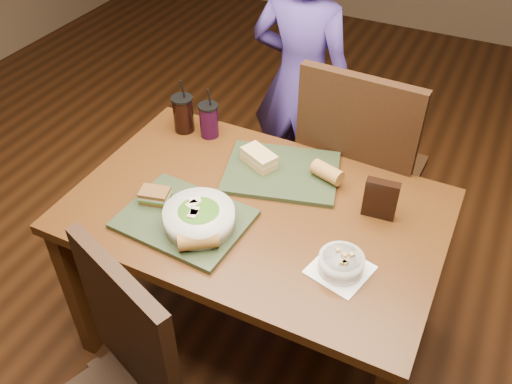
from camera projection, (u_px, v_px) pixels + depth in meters
ground at (256, 332)px, 2.40m from camera, size 6.00×6.00×0.00m
dining_table at (256, 225)px, 1.97m from camera, size 1.30×0.85×0.75m
chair_far at (357, 168)px, 2.31m from camera, size 0.50×0.50×1.10m
diner at (301, 82)px, 2.67m from camera, size 0.52×0.35×1.42m
tray_near at (185, 219)px, 1.85m from camera, size 0.44×0.35×0.02m
tray_far at (282, 172)px, 2.05m from camera, size 0.49×0.42×0.02m
salad_bowl at (199, 217)px, 1.79m from camera, size 0.24×0.24×0.08m
soup_bowl at (341, 263)px, 1.67m from camera, size 0.21×0.21×0.07m
sandwich_near at (155, 196)px, 1.89m from camera, size 0.11×0.09×0.05m
sandwich_far at (259, 158)px, 2.05m from camera, size 0.16×0.13×0.06m
baguette_near at (198, 239)px, 1.72m from camera, size 0.14×0.13×0.06m
baguette_far at (327, 172)px, 1.98m from camera, size 0.13×0.09×0.06m
cup_cola at (183, 114)px, 2.23m from camera, size 0.09×0.09×0.24m
cup_berry at (209, 120)px, 2.20m from camera, size 0.08×0.08×0.22m
chip_bag at (381, 199)px, 1.83m from camera, size 0.12×0.05×0.15m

